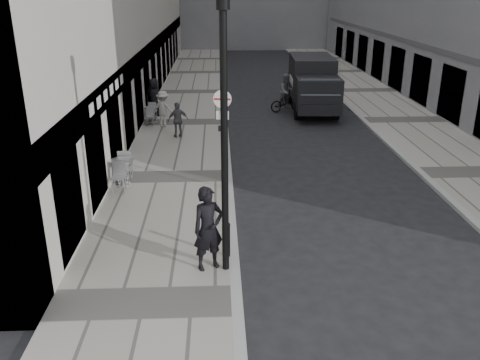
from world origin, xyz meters
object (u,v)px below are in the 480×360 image
(cyclist, at_px, (286,97))
(walking_man, at_px, (208,229))
(lamppost, at_px, (224,128))
(sign_post, at_px, (223,125))
(panel_van, at_px, (313,81))

(cyclist, bearing_deg, walking_man, -125.59)
(walking_man, distance_m, cyclist, 16.92)
(walking_man, xyz_separation_m, lamppost, (0.40, -0.06, 2.44))
(sign_post, xyz_separation_m, cyclist, (3.58, 11.30, -1.49))
(walking_man, distance_m, lamppost, 2.47)
(panel_van, bearing_deg, lamppost, -103.48)
(sign_post, relative_size, lamppost, 0.54)
(sign_post, height_order, cyclist, sign_post)
(lamppost, height_order, panel_van, lamppost)
(panel_van, bearing_deg, cyclist, -168.67)
(walking_man, distance_m, panel_van, 17.51)
(sign_post, xyz_separation_m, panel_van, (5.01, 11.50, -0.70))
(walking_man, relative_size, sign_post, 0.61)
(cyclist, bearing_deg, sign_post, -129.51)
(lamppost, relative_size, panel_van, 1.02)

